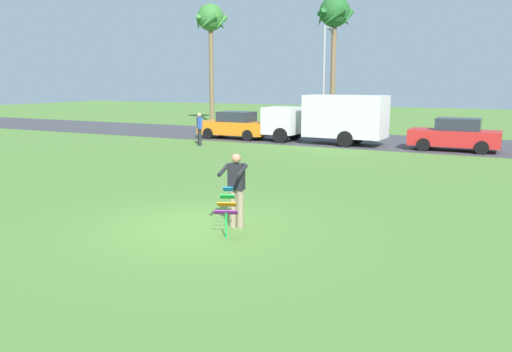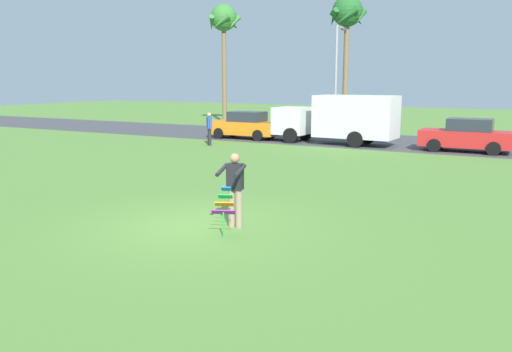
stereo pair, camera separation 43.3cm
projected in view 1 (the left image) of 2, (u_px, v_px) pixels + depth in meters
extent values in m
plane|color=#568438|center=(198.00, 226.00, 12.19)|extent=(120.00, 120.00, 0.00)
cube|color=#424247|center=(387.00, 142.00, 29.19)|extent=(120.00, 8.00, 0.01)
cylinder|color=gray|center=(240.00, 209.00, 12.01)|extent=(0.16, 0.16, 0.90)
cylinder|color=gray|center=(233.00, 208.00, 12.07)|extent=(0.16, 0.16, 0.90)
cube|color=black|center=(236.00, 177.00, 11.91)|extent=(0.39, 0.27, 0.60)
sphere|color=#9E7051|center=(236.00, 158.00, 11.83)|extent=(0.22, 0.22, 0.22)
cylinder|color=black|center=(242.00, 171.00, 11.58)|extent=(0.18, 0.59, 0.24)
cylinder|color=black|center=(223.00, 170.00, 11.71)|extent=(0.18, 0.59, 0.24)
cube|color=blue|center=(228.00, 189.00, 11.61)|extent=(0.26, 0.22, 0.12)
cube|color=green|center=(227.00, 197.00, 11.48)|extent=(0.35, 0.26, 0.12)
cube|color=orange|center=(227.00, 204.00, 11.34)|extent=(0.44, 0.30, 0.12)
cube|color=purple|center=(226.00, 212.00, 11.21)|extent=(0.52, 0.34, 0.12)
cylinder|color=green|center=(226.00, 225.00, 11.26)|extent=(0.04, 0.04, 0.57)
cube|color=orange|center=(234.00, 128.00, 30.70)|extent=(4.22, 1.74, 0.76)
cube|color=#282D38|center=(237.00, 117.00, 30.52)|extent=(2.03, 1.41, 0.60)
cylinder|color=black|center=(208.00, 134.00, 30.61)|extent=(0.64, 0.23, 0.64)
cylinder|color=black|center=(222.00, 131.00, 32.04)|extent=(0.64, 0.23, 0.64)
cylinder|color=black|center=(248.00, 136.00, 29.48)|extent=(0.64, 0.23, 0.64)
cylinder|color=black|center=(260.00, 133.00, 30.91)|extent=(0.64, 0.23, 0.64)
cube|color=silver|center=(282.00, 120.00, 29.35)|extent=(1.87, 1.96, 1.50)
cube|color=silver|center=(345.00, 116.00, 27.53)|extent=(4.27, 2.15, 2.20)
cylinder|color=black|center=(281.00, 135.00, 28.52)|extent=(0.85, 0.31, 0.84)
cylinder|color=black|center=(295.00, 133.00, 30.11)|extent=(0.85, 0.31, 0.84)
cylinder|color=black|center=(345.00, 139.00, 26.77)|extent=(0.85, 0.31, 0.84)
cylinder|color=black|center=(357.00, 136.00, 28.36)|extent=(0.85, 0.31, 0.84)
cube|color=red|center=(454.00, 138.00, 25.29)|extent=(4.21, 1.73, 0.76)
cube|color=#282D38|center=(458.00, 124.00, 25.11)|extent=(2.02, 1.41, 0.60)
cylinder|color=black|center=(423.00, 145.00, 25.21)|extent=(0.64, 0.22, 0.64)
cylinder|color=black|center=(428.00, 141.00, 26.63)|extent=(0.64, 0.22, 0.64)
cylinder|color=black|center=(482.00, 148.00, 24.07)|extent=(0.64, 0.22, 0.64)
cylinder|color=black|center=(484.00, 144.00, 25.49)|extent=(0.64, 0.22, 0.64)
cylinder|color=brown|center=(211.00, 72.00, 41.76)|extent=(0.36, 0.36, 8.11)
sphere|color=#387A33|center=(210.00, 17.00, 41.00)|extent=(2.10, 2.10, 2.10)
cone|color=#387A33|center=(221.00, 23.00, 40.66)|extent=(0.44, 1.56, 1.28)
cone|color=#387A33|center=(220.00, 24.00, 41.74)|extent=(1.62, 0.90, 1.28)
cone|color=#387A33|center=(206.00, 24.00, 41.91)|extent=(1.27, 1.52, 1.28)
cone|color=#387A33|center=(199.00, 23.00, 40.93)|extent=(1.27, 1.52, 1.28)
cone|color=#387A33|center=(208.00, 22.00, 40.16)|extent=(1.62, 0.90, 1.28)
cylinder|color=brown|center=(333.00, 73.00, 36.68)|extent=(0.36, 0.36, 7.89)
sphere|color=#236028|center=(335.00, 12.00, 35.93)|extent=(2.10, 2.10, 2.10)
cone|color=#236028|center=(348.00, 18.00, 35.59)|extent=(0.44, 1.56, 1.28)
cone|color=#236028|center=(342.00, 19.00, 36.68)|extent=(1.62, 0.90, 1.28)
cone|color=#236028|center=(327.00, 20.00, 36.85)|extent=(1.27, 1.52, 1.28)
cone|color=#236028|center=(321.00, 18.00, 35.86)|extent=(1.27, 1.52, 1.28)
cone|color=#236028|center=(334.00, 17.00, 35.09)|extent=(1.62, 0.90, 1.28)
cylinder|color=#9E9EA3|center=(324.00, 79.00, 35.11)|extent=(0.16, 0.16, 7.00)
cylinder|color=#9E9EA3|center=(328.00, 28.00, 35.12)|extent=(0.10, 1.40, 0.10)
cube|color=#4C4C51|center=(331.00, 29.00, 35.70)|extent=(0.24, 0.44, 0.16)
cylinder|color=#26262B|center=(199.00, 137.00, 27.51)|extent=(0.16, 0.16, 0.90)
cylinder|color=#26262B|center=(200.00, 137.00, 27.35)|extent=(0.16, 0.16, 0.90)
cube|color=#2D4CA5|center=(199.00, 123.00, 27.30)|extent=(0.41, 0.41, 0.60)
sphere|color=tan|center=(199.00, 115.00, 27.22)|extent=(0.22, 0.22, 0.22)
cylinder|color=#2D4CA5|center=(198.00, 123.00, 27.52)|extent=(0.09, 0.09, 0.58)
cylinder|color=#2D4CA5|center=(200.00, 124.00, 27.08)|extent=(0.09, 0.09, 0.58)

